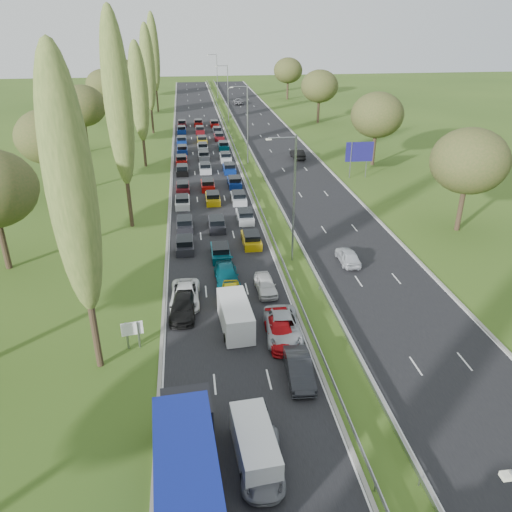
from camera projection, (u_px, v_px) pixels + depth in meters
ground at (246, 161)px, 81.06m from camera, size 260.00×260.00×0.00m
near_carriageway at (204, 158)px, 82.46m from camera, size 10.50×215.00×0.04m
far_carriageway at (284, 156)px, 84.12m from camera, size 10.50×215.00×0.04m
central_reservation at (245, 154)px, 83.05m from camera, size 2.36×215.00×0.32m
lamp_columns at (248, 126)px, 76.67m from camera, size 0.18×140.18×12.00m
poplar_row at (131, 93)px, 63.16m from camera, size 2.80×127.80×22.44m
woodland_left at (41, 143)px, 58.97m from camera, size 8.00×166.00×11.10m
woodland_right at (399, 126)px, 68.22m from camera, size 8.00×153.00×11.10m
traffic_queue_fill at (205, 164)px, 77.83m from camera, size 9.12×69.73×0.80m
near_car_2 at (185, 295)px, 40.60m from camera, size 2.51×5.10×1.39m
near_car_3 at (183, 306)px, 39.00m from camera, size 2.36×5.01×1.41m
near_car_6 at (261, 461)px, 25.46m from camera, size 2.53×4.90×1.32m
near_car_7 at (227, 275)px, 43.62m from camera, size 2.15×5.02×1.44m
near_car_8 at (231, 295)px, 40.61m from camera, size 1.99×4.26×1.41m
near_car_9 at (299, 369)px, 32.01m from camera, size 1.79×4.54×1.47m
near_car_10 at (283, 327)px, 36.35m from camera, size 2.85×5.60×1.51m
near_car_11 at (281, 332)px, 35.83m from camera, size 1.98×4.78×1.38m
near_car_12 at (266, 285)px, 42.22m from camera, size 1.73×4.03×1.35m
far_car_0 at (348, 256)px, 47.19m from camera, size 1.70×4.13×1.40m
far_car_1 at (298, 154)px, 81.94m from camera, size 1.74×4.77×1.56m
far_car_2 at (238, 101)px, 133.29m from camera, size 2.60×5.46×1.51m
blue_lorry at (187, 467)px, 23.36m from camera, size 2.74×9.85×4.16m
white_van_front at (254, 442)px, 26.22m from camera, size 1.91×4.86×1.95m
white_van_rear at (235, 314)px, 37.31m from camera, size 2.09×5.32×2.14m
info_sign at (132, 331)px, 34.76m from camera, size 1.50×0.35×2.10m
direction_sign at (359, 153)px, 71.08m from camera, size 4.00×0.23×5.20m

